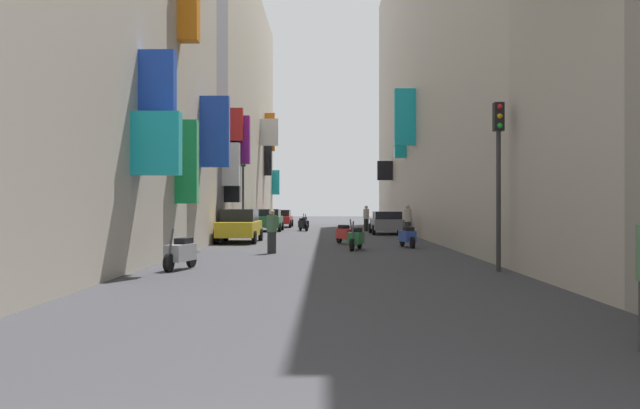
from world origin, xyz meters
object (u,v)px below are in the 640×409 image
object	(u,v)px
parked_car_red	(281,218)
scooter_red	(346,234)
scooter_white	(304,222)
pedestrian_crossing	(408,221)
pedestrian_near_left	(366,218)
traffic_light_far_corner	(499,157)
scooter_silver	(181,253)
scooter_green	(356,238)
scooter_blue	(407,236)
parked_car_green	(267,219)
parked_car_grey	(387,222)
pedestrian_mid_street	(272,232)
traffic_light_near_corner	(243,180)
scooter_black	(303,224)
parked_car_yellow	(240,225)

from	to	relation	value
parked_car_red	scooter_red	bearing A→B (deg)	-78.95
scooter_white	pedestrian_crossing	bearing A→B (deg)	-66.84
pedestrian_near_left	traffic_light_far_corner	size ratio (longest dim) A/B	0.38
scooter_silver	pedestrian_crossing	xyz separation A→B (m)	(8.28, 17.58, 0.42)
scooter_green	scooter_blue	xyz separation A→B (m)	(2.19, 1.57, 0.00)
parked_car_green	parked_car_grey	size ratio (longest dim) A/B	0.99
scooter_green	traffic_light_far_corner	world-z (taller)	traffic_light_far_corner
pedestrian_mid_street	traffic_light_near_corner	distance (m)	13.12
scooter_red	scooter_white	world-z (taller)	same
parked_car_red	pedestrian_near_left	world-z (taller)	pedestrian_near_left
parked_car_red	scooter_blue	size ratio (longest dim) A/B	2.28
traffic_light_far_corner	parked_car_red	bearing A→B (deg)	103.09
parked_car_green	pedestrian_crossing	xyz separation A→B (m)	(8.31, -9.20, 0.11)
parked_car_green	parked_car_red	distance (m)	7.99
parked_car_grey	pedestrian_mid_street	size ratio (longest dim) A/B	2.66
parked_car_red	traffic_light_far_corner	size ratio (longest dim) A/B	0.99
scooter_green	scooter_black	xyz separation A→B (m)	(-2.71, 19.07, 0.00)
scooter_green	pedestrian_mid_street	size ratio (longest dim) A/B	1.14
parked_car_green	scooter_red	distance (m)	15.75
scooter_silver	pedestrian_mid_street	size ratio (longest dim) A/B	1.14
pedestrian_crossing	pedestrian_near_left	xyz separation A→B (m)	(-1.68, 8.81, -0.03)
traffic_light_near_corner	pedestrian_crossing	bearing A→B (deg)	-7.29
parked_car_yellow	pedestrian_crossing	distance (m)	9.46
parked_car_green	scooter_black	xyz separation A→B (m)	(2.42, 0.25, -0.32)
parked_car_red	pedestrian_mid_street	distance (m)	28.72
pedestrian_near_left	traffic_light_near_corner	xyz separation A→B (m)	(-7.26, -7.66, 2.28)
parked_car_grey	pedestrian_mid_street	bearing A→B (deg)	-109.25
parked_car_green	scooter_white	distance (m)	5.35
scooter_silver	pedestrian_mid_street	xyz separation A→B (m)	(1.97, 6.09, 0.33)
scooter_red	pedestrian_mid_street	distance (m)	6.38
parked_car_red	scooter_red	xyz separation A→B (m)	(4.49, -22.97, -0.26)
parked_car_red	scooter_white	size ratio (longest dim) A/B	2.32
parked_car_green	scooter_green	bearing A→B (deg)	-74.76
parked_car_yellow	pedestrian_near_left	xyz separation A→B (m)	(6.72, 13.13, 0.05)
pedestrian_crossing	pedestrian_near_left	size ratio (longest dim) A/B	1.03
scooter_white	scooter_blue	world-z (taller)	same
scooter_green	traffic_light_far_corner	size ratio (longest dim) A/B	0.41
parked_car_green	pedestrian_crossing	world-z (taller)	pedestrian_crossing
traffic_light_near_corner	scooter_blue	bearing A→B (deg)	-49.16
scooter_black	pedestrian_mid_street	size ratio (longest dim) A/B	1.16
scooter_red	parked_car_red	bearing A→B (deg)	101.05
parked_car_yellow	scooter_blue	distance (m)	8.30
traffic_light_near_corner	traffic_light_far_corner	size ratio (longest dim) A/B	1.04
scooter_silver	pedestrian_near_left	bearing A→B (deg)	75.97
pedestrian_crossing	traffic_light_far_corner	xyz separation A→B (m)	(0.21, -17.97, 2.14)
scooter_black	pedestrian_near_left	bearing A→B (deg)	-8.64
scooter_green	pedestrian_near_left	bearing A→B (deg)	85.36
scooter_black	traffic_light_far_corner	distance (m)	28.20
parked_car_red	traffic_light_far_corner	world-z (taller)	traffic_light_far_corner
parked_car_grey	scooter_white	distance (m)	10.81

